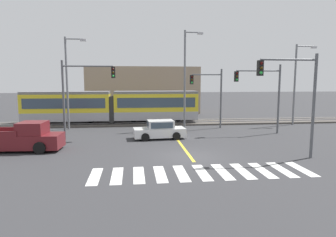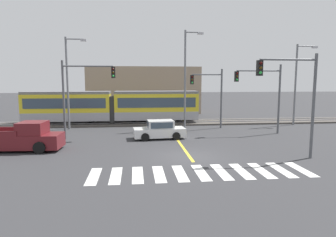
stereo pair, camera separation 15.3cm
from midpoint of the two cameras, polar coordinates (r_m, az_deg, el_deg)
ground_plane at (r=19.08m, az=4.37°, el=-7.28°), size 200.00×200.00×0.00m
track_bed at (r=33.36m, az=-0.31°, el=-0.79°), size 120.00×4.00×0.18m
rail_near at (r=32.64m, az=-0.17°, el=-0.73°), size 120.00×0.08×0.10m
rail_far at (r=34.05m, az=-0.43°, el=-0.39°), size 120.00×0.08×0.10m
light_rail_tram at (r=33.04m, az=-10.37°, el=2.43°), size 18.50×2.64×3.43m
crosswalk_stripe_0 at (r=15.76m, az=-13.68°, el=-10.63°), size 0.56×2.80×0.01m
crosswalk_stripe_1 at (r=15.65m, az=-9.62°, el=-10.64°), size 0.56×2.80×0.01m
crosswalk_stripe_2 at (r=15.63m, az=-5.52°, el=-10.60°), size 0.56×2.80×0.01m
crosswalk_stripe_3 at (r=15.68m, az=-1.43°, el=-10.51°), size 0.56×2.80×0.01m
crosswalk_stripe_4 at (r=15.81m, az=2.61°, el=-10.37°), size 0.56×2.80×0.01m
crosswalk_stripe_5 at (r=16.01m, az=6.57°, el=-10.18°), size 0.56×2.80×0.01m
crosswalk_stripe_6 at (r=16.28m, az=10.40°, el=-9.95°), size 0.56×2.80×0.01m
crosswalk_stripe_7 at (r=16.62m, az=14.09°, el=-9.69°), size 0.56×2.80×0.01m
crosswalk_stripe_8 at (r=17.03m, az=17.61°, el=-9.40°), size 0.56×2.80×0.01m
crosswalk_stripe_9 at (r=17.50m, az=20.95°, el=-9.10°), size 0.56×2.80×0.01m
crosswalk_stripe_10 at (r=18.02m, az=24.09°, el=-8.78°), size 0.56×2.80×0.01m
lane_centre_line at (r=24.58m, az=1.90°, el=-3.94°), size 0.20×13.98×0.01m
sedan_crossing at (r=24.73m, az=-1.46°, el=-2.23°), size 4.31×2.15×1.52m
pickup_truck at (r=22.76m, az=-25.71°, el=-3.43°), size 5.51×2.47×1.98m
traffic_light_mid_left at (r=25.26m, az=-16.06°, el=5.73°), size 4.25×0.38×6.37m
traffic_light_far_right at (r=30.09m, az=8.32°, el=5.37°), size 3.25×0.38×5.90m
traffic_light_mid_right at (r=27.98m, az=18.03°, el=5.44°), size 4.25×0.38×6.18m
traffic_light_near_right at (r=19.56m, az=23.32°, el=5.04°), size 3.75×0.38×6.38m
street_lamp_west at (r=30.65m, az=-18.18°, el=7.35°), size 2.05×0.28×8.89m
street_lamp_centre at (r=29.81m, az=3.69°, el=8.37°), size 1.87×0.28×9.61m
street_lamp_east at (r=34.94m, az=23.57°, el=6.82°), size 2.31×0.28×8.54m
building_backdrop_far at (r=44.65m, az=-4.52°, el=5.43°), size 16.04×6.00×6.68m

